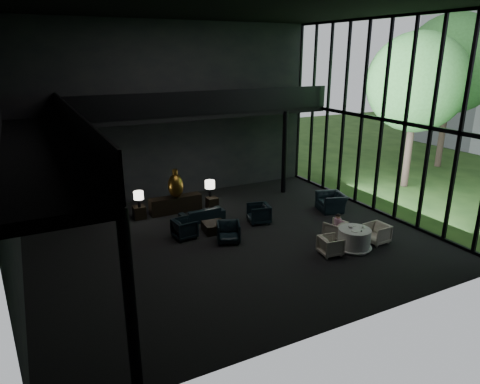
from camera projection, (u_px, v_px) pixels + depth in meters
name	position (u px, v px, depth m)	size (l,w,h in m)	color
floor	(232.00, 240.00, 15.87)	(14.00, 12.00, 0.02)	black
ceiling	(231.00, 6.00, 13.38)	(14.00, 12.00, 0.02)	black
wall_back	(174.00, 112.00, 19.70)	(14.00, 0.04, 8.00)	black
wall_front	(350.00, 176.00, 9.56)	(14.00, 0.04, 8.00)	black
wall_left	(0.00, 154.00, 11.59)	(0.04, 12.00, 8.00)	black
curtain_wall	(383.00, 119.00, 17.65)	(0.20, 12.00, 8.00)	black
mezzanine_left	(40.00, 151.00, 12.02)	(2.00, 12.00, 0.25)	black
mezzanine_back	(203.00, 114.00, 19.29)	(12.00, 2.00, 0.25)	black
railing_left	(75.00, 127.00, 12.27)	(0.06, 12.00, 1.00)	black
railing_back	(211.00, 102.00, 18.26)	(12.00, 0.06, 1.00)	black
column_sw	(130.00, 304.00, 8.26)	(0.24, 0.24, 4.00)	black
column_nw	(65.00, 169.00, 17.90)	(0.24, 0.24, 4.00)	black
column_ne	(284.00, 153.00, 20.72)	(0.24, 0.24, 4.00)	black
tree_near	(417.00, 83.00, 20.71)	(4.80, 4.80, 7.65)	#382D23
tree_far	(452.00, 64.00, 24.34)	(5.60, 5.60, 8.80)	#382D23
console	(176.00, 204.00, 18.53)	(2.26, 0.51, 0.72)	black
bronze_urn	(176.00, 186.00, 18.14)	(0.66, 0.66, 1.24)	olive
side_table_left	(139.00, 212.00, 17.86)	(0.49, 0.49, 0.54)	black
table_lamp_left	(139.00, 196.00, 17.53)	(0.40, 0.40, 0.68)	black
side_table_right	(212.00, 203.00, 19.02)	(0.46, 0.46, 0.51)	black
table_lamp_right	(210.00, 185.00, 18.95)	(0.44, 0.44, 0.73)	black
sofa	(202.00, 213.00, 17.67)	(1.64, 0.48, 0.64)	black
lounge_armchair_west	(185.00, 227.00, 15.94)	(0.84, 0.79, 0.86)	black
lounge_armchair_east	(259.00, 212.00, 17.35)	(0.93, 0.87, 0.96)	black
lounge_armchair_south	(228.00, 230.00, 15.57)	(0.88, 0.83, 0.91)	black
window_armchair	(332.00, 198.00, 18.65)	(1.35, 0.87, 1.18)	black
coffee_table	(214.00, 227.00, 16.56)	(0.83, 0.83, 0.37)	black
dining_table	(354.00, 240.00, 15.06)	(1.28, 1.28, 0.75)	white
dining_chair_north	(335.00, 229.00, 15.97)	(0.66, 0.61, 0.68)	silver
dining_chair_east	(377.00, 232.00, 15.55)	(0.77, 0.72, 0.79)	beige
dining_chair_west	(331.00, 245.00, 14.63)	(0.67, 0.62, 0.69)	silver
child	(338.00, 221.00, 15.75)	(0.26, 0.26, 0.55)	#C8788B
plate_a	(355.00, 231.00, 14.76)	(0.25, 0.25, 0.02)	white
plate_b	(354.00, 225.00, 15.24)	(0.19, 0.19, 0.01)	white
saucer	(363.00, 228.00, 15.02)	(0.16, 0.16, 0.01)	white
coffee_cup	(363.00, 227.00, 15.03)	(0.08, 0.08, 0.06)	white
cereal_bowl	(351.00, 227.00, 15.03)	(0.18, 0.18, 0.09)	white
cream_pot	(362.00, 231.00, 14.71)	(0.06, 0.06, 0.07)	#99999E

